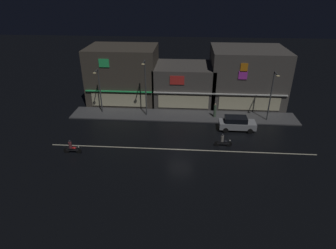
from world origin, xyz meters
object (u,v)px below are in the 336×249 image
streetlamp_mid (145,84)px  motorcycle_lead (223,141)px  pedestrian_on_sidewalk (215,111)px  parked_car_near_kerb (237,123)px  streetlamp_west (99,87)px  streetlamp_east (272,92)px  motorcycle_following (72,148)px  traffic_cone (232,126)px

streetlamp_mid → motorcycle_lead: streetlamp_mid is taller
pedestrian_on_sidewalk → parked_car_near_kerb: bearing=69.0°
streetlamp_west → streetlamp_mid: size_ratio=0.82×
streetlamp_east → motorcycle_following: streetlamp_east is taller
streetlamp_west → streetlamp_east: size_ratio=0.94×
traffic_cone → motorcycle_lead: bearing=-109.1°
streetlamp_mid → pedestrian_on_sidewalk: bearing=1.7°
motorcycle_following → traffic_cone: 18.67m
streetlamp_mid → motorcycle_lead: (9.31, -7.03, -3.83)m
motorcycle_following → streetlamp_mid: bearing=-120.7°
streetlamp_west → streetlamp_mid: streetlamp_mid is taller
streetlamp_west → streetlamp_east: bearing=-2.4°
streetlamp_west → pedestrian_on_sidewalk: (15.12, -0.24, -2.74)m
parked_car_near_kerb → streetlamp_east: bearing=30.9°
pedestrian_on_sidewalk → streetlamp_mid: bearing=-55.8°
streetlamp_east → traffic_cone: 6.35m
pedestrian_on_sidewalk → motorcycle_following: size_ratio=0.99×
parked_car_near_kerb → streetlamp_mid: bearing=165.4°
parked_car_near_kerb → streetlamp_west: bearing=168.8°
motorcycle_lead → pedestrian_on_sidewalk: bearing=85.1°
streetlamp_west → parked_car_near_kerb: bearing=-11.2°
streetlamp_mid → streetlamp_east: 15.60m
motorcycle_lead → traffic_cone: motorcycle_lead is taller
traffic_cone → motorcycle_following: bearing=-158.0°
pedestrian_on_sidewalk → motorcycle_lead: 7.30m
motorcycle_lead → streetlamp_mid: bearing=135.4°
streetlamp_west → motorcycle_following: (-0.29, -10.02, -3.12)m
streetlamp_west → motorcycle_lead: streetlamp_west is taller
streetlamp_west → motorcycle_lead: (15.46, -7.53, -3.12)m
parked_car_near_kerb → motorcycle_lead: 4.56m
streetlamp_east → pedestrian_on_sidewalk: bearing=174.3°
streetlamp_mid → streetlamp_east: streetlamp_mid is taller
pedestrian_on_sidewalk → traffic_cone: size_ratio=3.41×
streetlamp_east → pedestrian_on_sidewalk: 7.28m
parked_car_near_kerb → motorcycle_following: size_ratio=2.26×
streetlamp_east → motorcycle_following: (-22.02, -9.12, -3.33)m
streetlamp_west → traffic_cone: 17.63m
motorcycle_lead → motorcycle_following: 15.94m
streetlamp_mid → traffic_cone: 11.92m
parked_car_near_kerb → motorcycle_lead: bearing=-116.5°
streetlamp_mid → motorcycle_following: (-6.44, -9.53, -3.83)m
streetlamp_east → motorcycle_lead: streetlamp_east is taller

